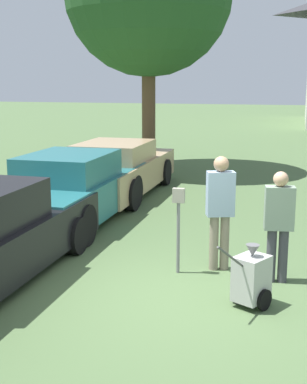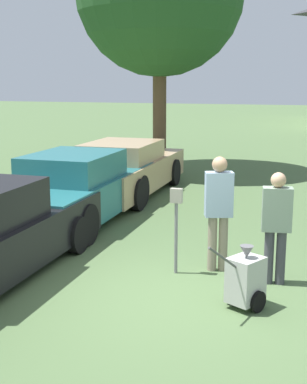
{
  "view_description": "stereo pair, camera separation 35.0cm",
  "coord_description": "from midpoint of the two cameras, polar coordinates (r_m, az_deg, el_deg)",
  "views": [
    {
      "loc": [
        1.58,
        -6.72,
        2.93
      ],
      "look_at": [
        -0.73,
        1.68,
        1.1
      ],
      "focal_mm": 50.0,
      "sensor_mm": 36.0,
      "label": 1
    },
    {
      "loc": [
        1.91,
        -6.62,
        2.93
      ],
      "look_at": [
        -0.73,
        1.68,
        1.1
      ],
      "focal_mm": 50.0,
      "sensor_mm": 36.0,
      "label": 2
    }
  ],
  "objects": [
    {
      "name": "equipment_cart",
      "position": [
        7.17,
        11.19,
        -9.14
      ],
      "size": [
        0.65,
        0.96,
        1.0
      ],
      "rotation": [
        0.0,
        0.0,
        -0.5
      ],
      "color": "#B2B2AD",
      "rests_on": "ground_plane"
    },
    {
      "name": "parked_car_tan",
      "position": [
        13.84,
        -2.41,
        2.42
      ],
      "size": [
        2.03,
        5.15,
        1.39
      ],
      "rotation": [
        0.0,
        0.0,
        0.01
      ],
      "color": "tan",
      "rests_on": "ground_plane"
    },
    {
      "name": "person_worker",
      "position": [
        8.28,
        8.17,
        -1.51
      ],
      "size": [
        0.47,
        0.35,
        1.8
      ],
      "rotation": [
        0.0,
        0.0,
        3.48
      ],
      "color": "gray",
      "rests_on": "ground_plane"
    },
    {
      "name": "person_supervisor",
      "position": [
        7.92,
        14.22,
        -3.08
      ],
      "size": [
        0.45,
        0.28,
        1.65
      ],
      "rotation": [
        0.0,
        0.0,
        3.3
      ],
      "color": "#3F3F47",
      "rests_on": "ground_plane"
    },
    {
      "name": "parked_car_teal",
      "position": [
        11.29,
        -7.27,
        0.32
      ],
      "size": [
        1.98,
        4.98,
        1.46
      ],
      "rotation": [
        0.0,
        0.0,
        0.01
      ],
      "color": "#23666B",
      "rests_on": "ground_plane"
    },
    {
      "name": "parking_meter",
      "position": [
        8.11,
        3.68,
        -2.42
      ],
      "size": [
        0.18,
        0.09,
        1.34
      ],
      "color": "slate",
      "rests_on": "ground_plane"
    },
    {
      "name": "ground_plane",
      "position": [
        7.49,
        2.79,
        -11.18
      ],
      "size": [
        120.0,
        120.0,
        0.0
      ],
      "primitive_type": "plane",
      "color": "#4C663D"
    }
  ]
}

